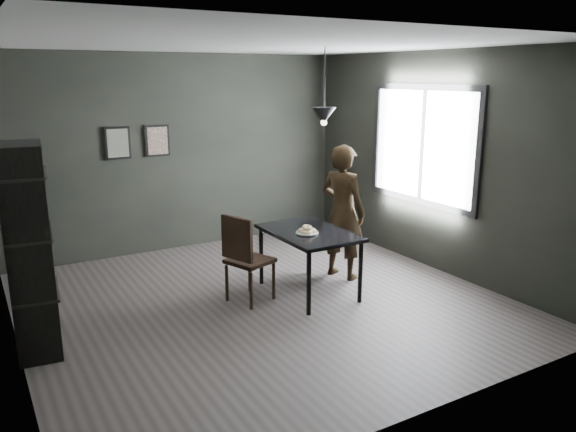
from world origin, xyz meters
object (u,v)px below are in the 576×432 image
white_plate (307,233)px  shelf_unit (30,251)px  cafe_table (309,238)px  woman (343,212)px  pendant_lamp (324,115)px  wood_chair (244,254)px

white_plate → shelf_unit: bearing=177.2°
cafe_table → woman: 0.72m
cafe_table → white_plate: 0.14m
white_plate → woman: woman is taller
woman → pendant_lamp: (-0.40, -0.15, 1.21)m
white_plate → shelf_unit: shelf_unit is taller
cafe_table → shelf_unit: size_ratio=0.62×
pendant_lamp → white_plate: bearing=-150.6°
woman → pendant_lamp: size_ratio=1.95×
white_plate → pendant_lamp: pendant_lamp is taller
cafe_table → pendant_lamp: size_ratio=1.39×
wood_chair → pendant_lamp: pendant_lamp is taller
cafe_table → wood_chair: (-0.78, 0.11, -0.10)m
white_plate → woman: bearing=24.7°
cafe_table → wood_chair: wood_chair is taller
white_plate → woman: size_ratio=0.14×
pendant_lamp → woman: bearing=20.7°
cafe_table → pendant_lamp: bearing=21.8°
white_plate → pendant_lamp: 1.35m
shelf_unit → cafe_table: bearing=5.1°
cafe_table → wood_chair: 0.79m
woman → pendant_lamp: 1.28m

